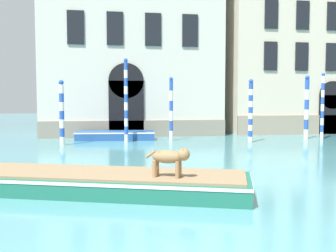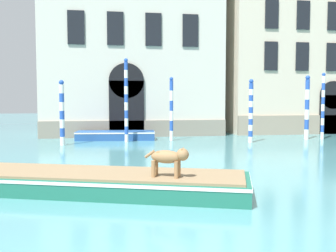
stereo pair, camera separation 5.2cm
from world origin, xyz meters
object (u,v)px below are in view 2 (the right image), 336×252
at_px(dog_on_deck, 169,157).
at_px(mooring_pole_1, 323,106).
at_px(mooring_pole_5, 307,107).
at_px(boat_foreground, 87,181).
at_px(mooring_pole_4, 126,100).
at_px(mooring_pole_3, 251,111).
at_px(mooring_pole_0, 171,109).
at_px(boat_moored_near_palazzo, 116,135).
at_px(mooring_pole_2, 62,112).

height_order(dog_on_deck, mooring_pole_1, mooring_pole_1).
xyz_separation_m(mooring_pole_1, mooring_pole_5, (-1.01, 0.03, -0.08)).
height_order(boat_foreground, mooring_pole_4, mooring_pole_4).
bearing_deg(mooring_pole_3, mooring_pole_0, 158.71).
bearing_deg(boat_moored_near_palazzo, mooring_pole_1, -1.88).
distance_m(dog_on_deck, boat_moored_near_palazzo, 14.05).
distance_m(mooring_pole_4, mooring_pole_5, 10.76).
relative_size(boat_moored_near_palazzo, mooring_pole_4, 1.02).
bearing_deg(boat_moored_near_palazzo, mooring_pole_3, -14.49).
bearing_deg(dog_on_deck, boat_foreground, 177.00).
xyz_separation_m(dog_on_deck, mooring_pole_4, (-0.35, 12.54, 1.32)).
bearing_deg(mooring_pole_2, boat_moored_near_palazzo, 39.60).
distance_m(boat_foreground, mooring_pole_4, 11.75).
relative_size(boat_foreground, boat_moored_near_palazzo, 1.85).
relative_size(boat_foreground, mooring_pole_3, 2.49).
height_order(boat_moored_near_palazzo, mooring_pole_5, mooring_pole_5).
bearing_deg(boat_foreground, mooring_pole_4, 100.41).
relative_size(dog_on_deck, mooring_pole_0, 0.29).
bearing_deg(mooring_pole_2, mooring_pole_5, 2.96).
xyz_separation_m(mooring_pole_1, mooring_pole_2, (-15.15, -0.70, -0.28)).
relative_size(boat_moored_near_palazzo, mooring_pole_0, 1.29).
bearing_deg(mooring_pole_1, mooring_pole_0, 176.47).
bearing_deg(boat_foreground, boat_moored_near_palazzo, 103.81).
bearing_deg(mooring_pole_4, mooring_pole_3, -10.40).
bearing_deg(mooring_pole_2, mooring_pole_3, -2.06).
xyz_separation_m(mooring_pole_2, mooring_pole_3, (10.20, -0.37, 0.05)).
distance_m(boat_moored_near_palazzo, mooring_pole_1, 12.54).
distance_m(mooring_pole_1, mooring_pole_5, 1.01).
height_order(boat_moored_near_palazzo, mooring_pole_1, mooring_pole_1).
xyz_separation_m(boat_moored_near_palazzo, mooring_pole_4, (0.56, -1.46, 2.08)).
distance_m(boat_moored_near_palazzo, mooring_pole_2, 3.95).
height_order(boat_moored_near_palazzo, mooring_pole_3, mooring_pole_3).
relative_size(boat_foreground, dog_on_deck, 8.32).
xyz_separation_m(dog_on_deck, mooring_pole_3, (6.45, 11.29, 0.75)).
bearing_deg(boat_moored_near_palazzo, mooring_pole_5, -2.40).
height_order(boat_moored_near_palazzo, mooring_pole_0, mooring_pole_0).
relative_size(mooring_pole_0, mooring_pole_2, 1.08).
height_order(mooring_pole_3, mooring_pole_5, mooring_pole_5).
bearing_deg(dog_on_deck, mooring_pole_5, 75.14).
distance_m(mooring_pole_1, mooring_pole_3, 5.07).
bearing_deg(mooring_pole_4, mooring_pole_5, -0.80).
bearing_deg(mooring_pole_4, mooring_pole_2, -165.43).
xyz_separation_m(boat_moored_near_palazzo, mooring_pole_1, (12.31, -1.64, 1.74)).
relative_size(dog_on_deck, mooring_pole_3, 0.30).
relative_size(mooring_pole_0, mooring_pole_4, 0.79).
bearing_deg(mooring_pole_1, boat_foreground, -140.04).
relative_size(mooring_pole_1, mooring_pole_3, 1.13).
distance_m(mooring_pole_0, mooring_pole_2, 6.14).
height_order(dog_on_deck, mooring_pole_2, mooring_pole_2).
bearing_deg(mooring_pole_3, dog_on_deck, -119.76).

